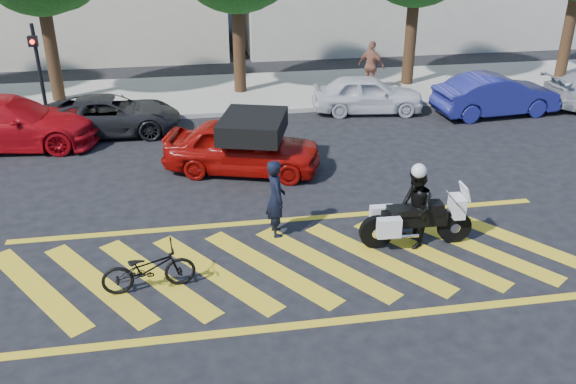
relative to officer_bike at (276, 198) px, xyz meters
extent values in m
plane|color=black|center=(0.27, -1.33, -0.86)|extent=(90.00, 90.00, 0.00)
cube|color=#9E998E|center=(0.27, 10.67, -0.78)|extent=(60.00, 5.00, 0.15)
cube|color=gold|center=(-4.73, -1.33, -0.86)|extent=(2.43, 3.21, 0.01)
cube|color=gold|center=(-3.63, -1.33, -0.86)|extent=(2.43, 3.21, 0.01)
cube|color=gold|center=(-2.53, -1.33, -0.86)|extent=(2.43, 3.21, 0.01)
cube|color=gold|center=(-1.43, -1.33, -0.86)|extent=(2.43, 3.21, 0.01)
cube|color=gold|center=(-0.33, -1.33, -0.86)|extent=(2.43, 3.21, 0.01)
cube|color=gold|center=(0.77, -1.33, -0.86)|extent=(2.43, 3.21, 0.01)
cube|color=gold|center=(1.87, -1.33, -0.86)|extent=(2.43, 3.21, 0.01)
cube|color=gold|center=(2.97, -1.33, -0.86)|extent=(2.43, 3.21, 0.01)
cube|color=gold|center=(4.07, -1.33, -0.86)|extent=(2.43, 3.21, 0.01)
cube|color=gold|center=(5.17, -1.33, -0.86)|extent=(2.43, 3.21, 0.01)
cube|color=gold|center=(0.27, -3.23, -0.86)|extent=(12.00, 0.20, 0.01)
cube|color=gold|center=(0.27, 0.57, -0.86)|extent=(12.00, 0.20, 0.01)
cylinder|color=black|center=(-6.23, 10.67, 1.14)|extent=(0.44, 0.44, 4.00)
cylinder|color=black|center=(0.27, 10.67, 1.14)|extent=(0.44, 0.44, 4.00)
cylinder|color=black|center=(6.77, 10.67, 1.14)|extent=(0.44, 0.44, 4.00)
cylinder|color=black|center=(13.27, 10.67, 1.14)|extent=(0.44, 0.44, 4.00)
cylinder|color=black|center=(-6.23, 8.47, 0.74)|extent=(0.12, 0.12, 3.20)
cube|color=black|center=(-6.23, 8.27, 1.84)|extent=(0.28, 0.18, 0.32)
sphere|color=#FF260C|center=(-6.23, 8.17, 1.84)|extent=(0.14, 0.14, 0.14)
imported|color=black|center=(0.00, 0.00, 0.00)|extent=(0.47, 0.66, 1.72)
imported|color=black|center=(-2.63, -1.69, -0.41)|extent=(1.77, 0.79, 0.90)
cylinder|color=black|center=(1.97, -0.91, -0.50)|extent=(0.72, 0.18, 0.71)
cylinder|color=silver|center=(1.97, -0.91, -0.50)|extent=(0.22, 0.18, 0.22)
cylinder|color=black|center=(3.66, -0.97, -0.50)|extent=(0.72, 0.18, 0.71)
cylinder|color=silver|center=(3.66, -0.97, -0.50)|extent=(0.22, 0.18, 0.22)
cube|color=black|center=(2.76, -0.94, -0.23)|extent=(1.36, 0.33, 0.32)
cube|color=black|center=(3.08, -0.95, -0.02)|extent=(0.50, 0.34, 0.24)
cube|color=black|center=(2.49, -0.93, -0.04)|extent=(0.61, 0.39, 0.13)
cube|color=silver|center=(3.66, -0.97, -0.02)|extent=(0.25, 0.46, 0.43)
cube|color=silver|center=(2.15, -0.63, -0.26)|extent=(0.49, 0.21, 0.41)
cube|color=silver|center=(2.13, -1.20, -0.26)|extent=(0.49, 0.21, 0.41)
imported|color=black|center=(2.76, -0.94, -0.01)|extent=(0.67, 0.85, 1.70)
imported|color=#990B07|center=(-0.36, 3.52, -0.16)|extent=(4.43, 2.80, 1.41)
imported|color=#B40B13|center=(-6.93, 6.47, -0.11)|extent=(5.32, 2.52, 1.50)
imported|color=black|center=(-4.09, 7.15, -0.27)|extent=(4.28, 2.01, 1.18)
imported|color=silver|center=(4.34, 7.87, -0.22)|extent=(3.92, 2.00, 1.28)
imported|color=navy|center=(8.51, 6.89, -0.17)|extent=(4.27, 1.79, 1.37)
imported|color=#9C5F47|center=(5.08, 9.99, 0.20)|extent=(1.07, 1.06, 1.82)
camera|label=1|loc=(-1.68, -11.48, 5.70)|focal=38.00mm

